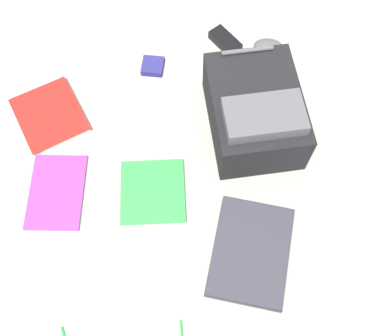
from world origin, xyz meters
TOP-DOWN VIEW (x-y plane):
  - ground_plane at (0.00, 0.00)m, footprint 3.55×3.55m
  - backpack at (0.29, 0.13)m, footprint 0.36×0.44m
  - laptop at (0.11, -0.29)m, footprint 0.37×0.40m
  - book_red at (-0.12, -0.00)m, footprint 0.26×0.27m
  - book_comic at (-0.37, 0.40)m, footprint 0.25×0.28m
  - book_blue at (-0.41, 0.11)m, footprint 0.26×0.31m
  - computer_mouse at (0.47, 0.42)m, footprint 0.13×0.10m
  - power_brick at (0.33, 0.50)m, footprint 0.10×0.14m
  - earbud_pouch at (0.03, 0.48)m, footprint 0.10×0.10m

SIDE VIEW (x-z plane):
  - ground_plane at x=0.00m, z-range 0.00..0.00m
  - book_blue at x=-0.41m, z-range 0.00..0.01m
  - book_red at x=-0.12m, z-range 0.00..0.02m
  - book_comic at x=-0.37m, z-range 0.00..0.02m
  - earbud_pouch at x=0.03m, z-range 0.00..0.03m
  - laptop at x=0.11m, z-range 0.00..0.03m
  - power_brick at x=0.33m, z-range 0.00..0.04m
  - computer_mouse at x=0.47m, z-range 0.00..0.04m
  - backpack at x=0.29m, z-range -0.01..0.21m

